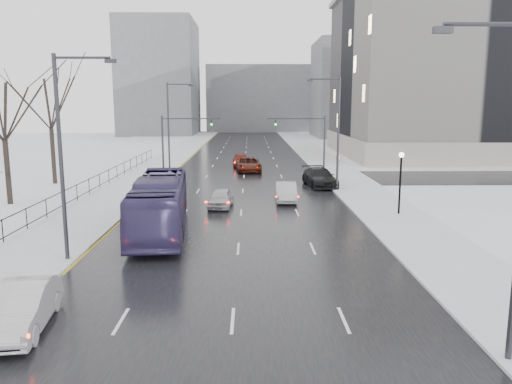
{
  "coord_description": "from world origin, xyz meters",
  "views": [
    {
      "loc": [
        0.63,
        -3.8,
        7.71
      ],
      "look_at": [
        1.0,
        25.54,
        2.5
      ],
      "focal_mm": 35.0,
      "sensor_mm": 36.0,
      "label": 1
    }
  ],
  "objects_px": {
    "lamppost_r_mid": "(401,174)",
    "sedan_right_far": "(320,177)",
    "tree_park_d": "(11,205)",
    "streetlight_r_mid": "(336,128)",
    "mast_signal_right": "(314,139)",
    "tree_park_e": "(55,185)",
    "sedan_right_cross": "(249,164)",
    "sedan_center_far": "(241,160)",
    "sedan_left_near": "(22,307)",
    "streetlight_l_near": "(65,148)",
    "sedan_right_near": "(286,192)",
    "mast_signal_left": "(173,139)",
    "sedan_center_near": "(221,198)",
    "streetlight_l_far": "(170,123)",
    "no_uturn_sign": "(338,160)",
    "bus": "(160,204)"
  },
  "relations": [
    {
      "from": "lamppost_r_mid",
      "to": "sedan_right_far",
      "type": "height_order",
      "value": "lamppost_r_mid"
    },
    {
      "from": "tree_park_e",
      "to": "no_uturn_sign",
      "type": "relative_size",
      "value": 5.0
    },
    {
      "from": "streetlight_l_near",
      "to": "sedan_right_far",
      "type": "bearing_deg",
      "value": 55.59
    },
    {
      "from": "streetlight_l_near",
      "to": "no_uturn_sign",
      "type": "distance_m",
      "value": 29.81
    },
    {
      "from": "streetlight_l_near",
      "to": "streetlight_r_mid",
      "type": "bearing_deg",
      "value": 50.76
    },
    {
      "from": "tree_park_e",
      "to": "streetlight_l_near",
      "type": "relative_size",
      "value": 1.35
    },
    {
      "from": "mast_signal_left",
      "to": "sedan_right_near",
      "type": "height_order",
      "value": "mast_signal_left"
    },
    {
      "from": "mast_signal_left",
      "to": "sedan_right_near",
      "type": "distance_m",
      "value": 17.09
    },
    {
      "from": "sedan_right_far",
      "to": "sedan_right_near",
      "type": "bearing_deg",
      "value": -124.67
    },
    {
      "from": "streetlight_r_mid",
      "to": "streetlight_l_near",
      "type": "bearing_deg",
      "value": -129.24
    },
    {
      "from": "tree_park_d",
      "to": "lamppost_r_mid",
      "type": "bearing_deg",
      "value": -7.91
    },
    {
      "from": "streetlight_l_near",
      "to": "no_uturn_sign",
      "type": "xyz_separation_m",
      "value": [
        17.37,
        24.0,
        -3.32
      ]
    },
    {
      "from": "tree_park_e",
      "to": "no_uturn_sign",
      "type": "distance_m",
      "value": 27.5
    },
    {
      "from": "mast_signal_right",
      "to": "streetlight_l_far",
      "type": "bearing_deg",
      "value": 165.52
    },
    {
      "from": "sedan_left_near",
      "to": "sedan_right_cross",
      "type": "height_order",
      "value": "sedan_right_cross"
    },
    {
      "from": "sedan_right_cross",
      "to": "sedan_center_far",
      "type": "height_order",
      "value": "sedan_center_far"
    },
    {
      "from": "sedan_center_near",
      "to": "streetlight_l_far",
      "type": "bearing_deg",
      "value": 113.97
    },
    {
      "from": "mast_signal_right",
      "to": "sedan_center_far",
      "type": "height_order",
      "value": "mast_signal_right"
    },
    {
      "from": "sedan_center_near",
      "to": "sedan_right_far",
      "type": "height_order",
      "value": "sedan_right_far"
    },
    {
      "from": "sedan_right_cross",
      "to": "sedan_center_far",
      "type": "xyz_separation_m",
      "value": [
        -1.0,
        4.84,
        0.0
      ]
    },
    {
      "from": "streetlight_r_mid",
      "to": "streetlight_l_near",
      "type": "relative_size",
      "value": 1.0
    },
    {
      "from": "streetlight_r_mid",
      "to": "mast_signal_right",
      "type": "relative_size",
      "value": 1.54
    },
    {
      "from": "mast_signal_left",
      "to": "sedan_right_near",
      "type": "relative_size",
      "value": 1.42
    },
    {
      "from": "mast_signal_right",
      "to": "mast_signal_left",
      "type": "height_order",
      "value": "same"
    },
    {
      "from": "streetlight_r_mid",
      "to": "lamppost_r_mid",
      "type": "relative_size",
      "value": 2.34
    },
    {
      "from": "streetlight_r_mid",
      "to": "tree_park_d",
      "type": "bearing_deg",
      "value": -166.99
    },
    {
      "from": "mast_signal_left",
      "to": "sedan_center_far",
      "type": "relative_size",
      "value": 1.37
    },
    {
      "from": "sedan_right_near",
      "to": "sedan_right_far",
      "type": "xyz_separation_m",
      "value": [
        3.7,
        7.24,
        0.1
      ]
    },
    {
      "from": "lamppost_r_mid",
      "to": "sedan_right_far",
      "type": "relative_size",
      "value": 0.73
    },
    {
      "from": "streetlight_r_mid",
      "to": "bus",
      "type": "bearing_deg",
      "value": -132.16
    },
    {
      "from": "mast_signal_right",
      "to": "sedan_right_far",
      "type": "height_order",
      "value": "mast_signal_right"
    },
    {
      "from": "mast_signal_left",
      "to": "sedan_right_cross",
      "type": "distance_m",
      "value": 9.78
    },
    {
      "from": "sedan_center_near",
      "to": "sedan_right_near",
      "type": "relative_size",
      "value": 0.88
    },
    {
      "from": "streetlight_r_mid",
      "to": "streetlight_l_near",
      "type": "height_order",
      "value": "same"
    },
    {
      "from": "no_uturn_sign",
      "to": "bus",
      "type": "bearing_deg",
      "value": -127.38
    },
    {
      "from": "streetlight_l_far",
      "to": "sedan_left_near",
      "type": "xyz_separation_m",
      "value": [
        0.97,
        -39.58,
        -4.79
      ]
    },
    {
      "from": "tree_park_d",
      "to": "lamppost_r_mid",
      "type": "relative_size",
      "value": 2.92
    },
    {
      "from": "streetlight_l_near",
      "to": "sedan_right_cross",
      "type": "relative_size",
      "value": 1.72
    },
    {
      "from": "sedan_center_near",
      "to": "sedan_right_cross",
      "type": "relative_size",
      "value": 0.7
    },
    {
      "from": "lamppost_r_mid",
      "to": "mast_signal_left",
      "type": "relative_size",
      "value": 0.66
    },
    {
      "from": "streetlight_l_near",
      "to": "sedan_right_cross",
      "type": "height_order",
      "value": "streetlight_l_near"
    },
    {
      "from": "mast_signal_left",
      "to": "sedan_right_cross",
      "type": "relative_size",
      "value": 1.12
    },
    {
      "from": "tree_park_e",
      "to": "streetlight_r_mid",
      "type": "distance_m",
      "value": 27.25
    },
    {
      "from": "tree_park_d",
      "to": "streetlight_r_mid",
      "type": "bearing_deg",
      "value": 13.01
    },
    {
      "from": "sedan_right_cross",
      "to": "mast_signal_right",
      "type": "bearing_deg",
      "value": -39.47
    },
    {
      "from": "sedan_left_near",
      "to": "sedan_center_far",
      "type": "distance_m",
      "value": 45.79
    },
    {
      "from": "tree_park_d",
      "to": "streetlight_l_near",
      "type": "xyz_separation_m",
      "value": [
        9.63,
        -14.0,
        5.62
      ]
    },
    {
      "from": "no_uturn_sign",
      "to": "bus",
      "type": "height_order",
      "value": "bus"
    },
    {
      "from": "mast_signal_left",
      "to": "sedan_right_cross",
      "type": "bearing_deg",
      "value": 31.96
    },
    {
      "from": "sedan_right_near",
      "to": "mast_signal_left",
      "type": "bearing_deg",
      "value": 131.41
    }
  ]
}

